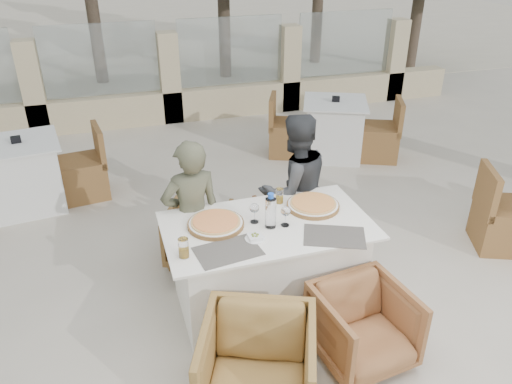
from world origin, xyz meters
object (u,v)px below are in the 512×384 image
object	(u,v)px
wine_glass_centre	(254,212)
bg_table_b	(334,129)
dining_table	(267,265)
armchair_far_left	(199,234)
armchair_near_left	(258,368)
armchair_near_right	(363,326)
water_bottle	(271,210)
olive_dish	(255,237)
bg_table_a	(24,175)
beer_glass_left	(184,248)
diner_left	(192,218)
wine_glass_near	(285,215)
diner_right	(294,189)
armchair_far_right	(291,226)
beer_glass_right	(279,196)
pizza_right	(313,204)
pizza_left	(216,223)

from	to	relation	value
wine_glass_centre	bg_table_b	xyz separation A→B (m)	(1.92, 2.57, -0.48)
dining_table	armchair_far_left	world-z (taller)	dining_table
armchair_near_left	armchair_near_right	size ratio (longest dim) A/B	1.12
dining_table	armchair_near_left	world-z (taller)	dining_table
water_bottle	olive_dish	size ratio (longest dim) A/B	2.60
armchair_far_left	bg_table_a	bearing A→B (deg)	-19.22
olive_dish	bg_table_a	xyz separation A→B (m)	(-1.86, 2.53, -0.41)
beer_glass_left	bg_table_b	distance (m)	3.83
diner_left	bg_table_b	xyz separation A→B (m)	(2.34, 2.21, -0.30)
water_bottle	bg_table_a	xyz separation A→B (m)	(-2.02, 2.40, -0.53)
wine_glass_centre	armchair_far_left	size ratio (longest dim) A/B	0.32
olive_dish	diner_left	distance (m)	0.70
armchair_near_left	bg_table_a	size ratio (longest dim) A/B	0.44
wine_glass_centre	diner_left	xyz separation A→B (m)	(-0.42, 0.36, -0.18)
bg_table_a	bg_table_b	bearing A→B (deg)	-3.47
bg_table_b	olive_dish	bearing A→B (deg)	-101.37
wine_glass_centre	armchair_far_left	distance (m)	1.00
armchair_near_left	beer_glass_left	bearing A→B (deg)	136.46
wine_glass_centre	bg_table_b	bearing A→B (deg)	53.26
dining_table	beer_glass_left	world-z (taller)	beer_glass_left
diner_left	olive_dish	bearing A→B (deg)	114.94
wine_glass_near	diner_right	xyz separation A→B (m)	(0.33, 0.65, -0.16)
wine_glass_centre	bg_table_a	world-z (taller)	wine_glass_centre
diner_left	diner_right	bearing A→B (deg)	-176.03
armchair_far_right	armchair_near_right	distance (m)	1.44
beer_glass_left	armchair_near_right	size ratio (longest dim) A/B	0.22
diner_left	bg_table_a	bearing A→B (deg)	-58.65
diner_right	beer_glass_right	bearing A→B (deg)	40.98
beer_glass_left	dining_table	bearing A→B (deg)	18.19
beer_glass_left	armchair_far_left	size ratio (longest dim) A/B	0.25
wine_glass_centre	beer_glass_right	distance (m)	0.37
wine_glass_centre	diner_left	world-z (taller)	diner_left
pizza_right	armchair_near_right	xyz separation A→B (m)	(0.02, -0.91, -0.51)
dining_table	pizza_right	xyz separation A→B (m)	(0.44, 0.14, 0.41)
armchair_near_left	bg_table_b	size ratio (longest dim) A/B	0.44
water_bottle	wine_glass_near	world-z (taller)	water_bottle
wine_glass_near	beer_glass_left	size ratio (longest dim) A/B	1.28
wine_glass_centre	olive_dish	distance (m)	0.25
armchair_far_left	bg_table_b	distance (m)	2.88
pizza_left	armchair_near_right	world-z (taller)	pizza_left
pizza_left	armchair_near_right	bearing A→B (deg)	-45.78
armchair_near_left	bg_table_a	world-z (taller)	bg_table_a
beer_glass_left	diner_left	world-z (taller)	diner_left
pizza_right	beer_glass_left	xyz separation A→B (m)	(-1.12, -0.37, 0.04)
pizza_left	armchair_far_left	xyz separation A→B (m)	(-0.01, 0.71, -0.53)
beer_glass_left	armchair_far_right	bearing A→B (deg)	37.95
wine_glass_centre	wine_glass_near	size ratio (longest dim) A/B	1.00
bg_table_b	beer_glass_left	bearing A→B (deg)	-107.40
dining_table	water_bottle	xyz separation A→B (m)	(0.01, -0.04, 0.53)
armchair_near_right	diner_right	xyz separation A→B (m)	(-0.00, 1.37, 0.41)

